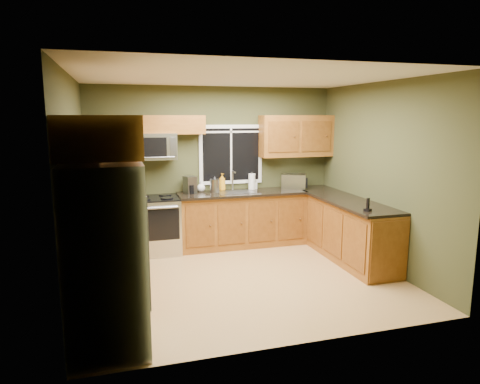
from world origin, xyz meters
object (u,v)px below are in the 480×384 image
microwave (152,146)px  toaster_oven (294,181)px  refrigerator (107,257)px  paper_towel_roll (252,181)px  soap_bottle_c (201,186)px  range (156,225)px  kettle (215,185)px  soap_bottle_a (222,182)px  cordless_phone (368,207)px  coffee_maker (190,185)px  soap_bottle_b (254,184)px

microwave → toaster_oven: 2.52m
refrigerator → paper_towel_roll: 3.82m
paper_towel_roll → soap_bottle_c: (-0.90, 0.02, -0.05)m
range → kettle: size_ratio=3.31×
soap_bottle_c → soap_bottle_a: bearing=0.0°
kettle → soap_bottle_c: 0.26m
cordless_phone → toaster_oven: bearing=97.2°
coffee_maker → cordless_phone: coffee_maker is taller
range → kettle: kettle is taller
coffee_maker → soap_bottle_c: 0.24m
microwave → soap_bottle_a: 1.34m
kettle → soap_bottle_b: (0.75, 0.16, -0.05)m
paper_towel_roll → cordless_phone: 2.31m
paper_towel_roll → toaster_oven: bearing=-10.3°
range → soap_bottle_b: soap_bottle_b is taller
soap_bottle_b → range: bearing=-172.6°
toaster_oven → cordless_phone: (0.25, -1.96, -0.08)m
kettle → soap_bottle_b: kettle is taller
kettle → soap_bottle_a: bearing=44.0°
soap_bottle_a → soap_bottle_c: bearing=180.0°
microwave → coffee_maker: (0.59, -0.02, -0.66)m
refrigerator → range: (0.69, 2.77, -0.43)m
coffee_maker → kettle: coffee_maker is taller
refrigerator → soap_bottle_a: (1.86, 3.00, 0.19)m
refrigerator → toaster_oven: size_ratio=3.55×
toaster_oven → paper_towel_roll: paper_towel_roll is taller
range → soap_bottle_a: soap_bottle_a is taller
coffee_maker → soap_bottle_a: bearing=10.8°
microwave → soap_bottle_b: microwave is taller
soap_bottle_c → cordless_phone: bearing=-48.3°
refrigerator → range: size_ratio=1.92×
soap_bottle_a → soap_bottle_b: 0.58m
soap_bottle_b → paper_towel_roll: bearing=-162.0°
refrigerator → cordless_phone: (3.37, 0.89, 0.09)m
kettle → refrigerator: bearing=-120.8°
soap_bottle_c → coffee_maker: bearing=-151.8°
coffee_maker → soap_bottle_a: (0.58, 0.11, 0.02)m
microwave → cordless_phone: bearing=-37.0°
refrigerator → microwave: (0.69, 2.91, 0.83)m
paper_towel_roll → soap_bottle_b: 0.08m
microwave → soap_bottle_b: size_ratio=4.50×
refrigerator → paper_towel_roll: bearing=51.3°
refrigerator → soap_bottle_a: bearing=58.2°
microwave → soap_bottle_c: microwave is taller
kettle → paper_towel_roll: bearing=11.6°
paper_towel_roll → cordless_phone: size_ratio=1.69×
soap_bottle_b → cordless_phone: cordless_phone is taller
refrigerator → kettle: size_ratio=6.36×
cordless_phone → soap_bottle_c: bearing=131.7°
toaster_oven → range: bearing=-178.2°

